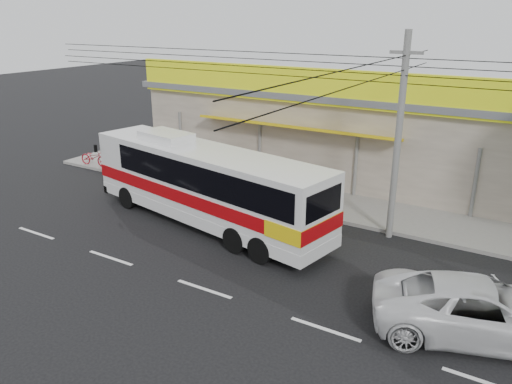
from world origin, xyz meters
The scene contains 9 objects.
ground centered at (0.00, 0.00, 0.00)m, with size 120.00×120.00×0.00m, color black.
sidewalk centered at (0.00, 6.00, 0.07)m, with size 30.00×3.20×0.15m, color slate.
lane_markings centered at (0.00, -2.50, 0.00)m, with size 50.00×0.12×0.01m, color silver, non-canonical shape.
storefront_building centered at (-0.01, 11.54, 2.30)m, with size 22.60×9.20×5.70m.
coach_bus centered at (-2.73, 1.56, 1.82)m, with size 11.31×4.38×3.41m.
motorbike_red centered at (-12.79, 4.70, 0.61)m, with size 0.61×1.75×0.92m, color maroon.
motorbike_dark centered at (-6.39, 5.31, 0.65)m, with size 0.47×1.65×0.99m, color black.
white_car centered at (7.49, -0.66, 0.76)m, with size 2.52×5.46×1.52m, color silver.
utility_pole centered at (3.66, 4.20, 6.16)m, with size 34.00×14.00×7.46m.
Camera 1 is at (8.24, -13.10, 7.89)m, focal length 35.00 mm.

